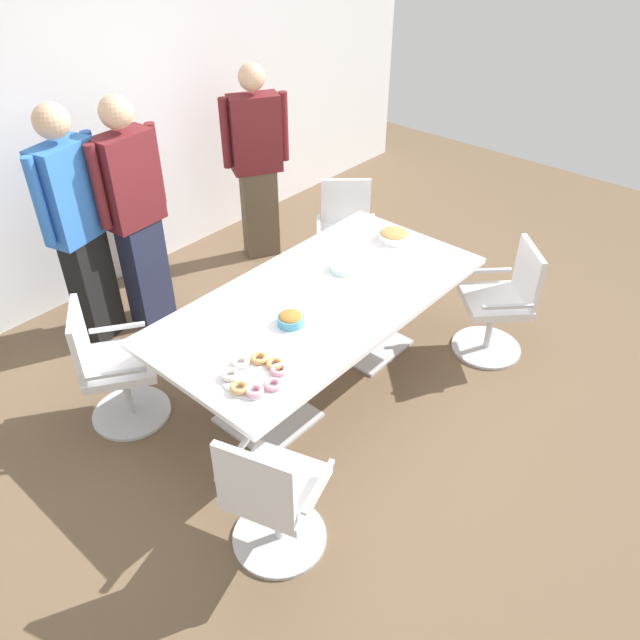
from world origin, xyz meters
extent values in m
cube|color=brown|center=(0.00, 0.00, -0.01)|extent=(10.00, 10.00, 0.01)
cube|color=white|center=(0.00, 2.40, 1.40)|extent=(8.00, 0.10, 2.80)
cube|color=white|center=(0.00, 0.00, 0.73)|extent=(2.40, 1.20, 0.04)
cube|color=silver|center=(-0.55, 0.00, 0.01)|extent=(0.56, 0.56, 0.02)
cylinder|color=silver|center=(-0.55, 0.00, 0.37)|extent=(0.09, 0.09, 0.69)
cube|color=silver|center=(0.55, 0.00, 0.01)|extent=(0.56, 0.56, 0.02)
cylinder|color=silver|center=(0.55, 0.00, 0.37)|extent=(0.09, 0.09, 0.69)
cylinder|color=silver|center=(1.15, -0.75, 0.01)|extent=(0.76, 0.76, 0.02)
cylinder|color=silver|center=(1.15, -0.75, 0.23)|extent=(0.05, 0.05, 0.41)
cube|color=white|center=(1.15, -0.75, 0.46)|extent=(0.65, 0.65, 0.06)
cube|color=white|center=(1.30, -0.90, 0.70)|extent=(0.34, 0.34, 0.42)
cube|color=silver|center=(0.98, -0.93, 0.58)|extent=(0.28, 0.28, 0.02)
cube|color=silver|center=(1.32, -0.58, 0.58)|extent=(0.28, 0.28, 0.02)
cylinder|color=silver|center=(1.19, 0.73, 0.01)|extent=(0.76, 0.76, 0.02)
cylinder|color=silver|center=(1.19, 0.73, 0.23)|extent=(0.05, 0.05, 0.41)
cube|color=white|center=(1.19, 0.73, 0.46)|extent=(0.65, 0.65, 0.06)
cube|color=white|center=(1.34, 0.87, 0.70)|extent=(0.32, 0.35, 0.42)
cube|color=silver|center=(1.35, 0.55, 0.58)|extent=(0.29, 0.27, 0.02)
cube|color=silver|center=(1.02, 0.91, 0.58)|extent=(0.29, 0.27, 0.02)
cylinder|color=silver|center=(-1.15, 0.75, 0.01)|extent=(0.75, 0.75, 0.02)
cylinder|color=silver|center=(-1.15, 0.75, 0.23)|extent=(0.05, 0.05, 0.41)
cube|color=white|center=(-1.15, 0.75, 0.46)|extent=(0.64, 0.64, 0.06)
cube|color=white|center=(-1.32, 0.87, 0.70)|extent=(0.28, 0.38, 0.42)
cube|color=silver|center=(-1.01, 0.96, 0.58)|extent=(0.32, 0.23, 0.02)
cube|color=silver|center=(-1.29, 0.55, 0.58)|extent=(0.32, 0.23, 0.02)
cylinder|color=silver|center=(-1.19, -0.73, 0.01)|extent=(0.68, 0.68, 0.02)
cylinder|color=silver|center=(-1.19, -0.73, 0.23)|extent=(0.05, 0.05, 0.41)
cube|color=white|center=(-1.19, -0.73, 0.46)|extent=(0.58, 0.58, 0.06)
cube|color=white|center=(-1.39, -0.79, 0.70)|extent=(0.17, 0.43, 0.42)
cube|color=silver|center=(-1.26, -0.50, 0.58)|extent=(0.36, 0.14, 0.02)
cube|color=silver|center=(-1.11, -0.96, 0.58)|extent=(0.36, 0.14, 0.02)
cube|color=black|center=(-0.75, 1.70, 0.45)|extent=(0.36, 0.28, 0.90)
cube|color=blue|center=(-0.75, 1.70, 1.26)|extent=(0.48, 0.33, 0.71)
sphere|color=#DBAD89|center=(-0.75, 1.70, 1.76)|extent=(0.24, 0.24, 0.24)
cylinder|color=blue|center=(-0.49, 1.77, 1.29)|extent=(0.10, 0.10, 0.64)
cylinder|color=blue|center=(-1.00, 1.63, 1.29)|extent=(0.10, 0.10, 0.64)
cube|color=#232842|center=(-0.32, 1.60, 0.45)|extent=(0.34, 0.23, 0.89)
cube|color=maroon|center=(-0.32, 1.60, 1.24)|extent=(0.46, 0.25, 0.70)
sphere|color=#DBAD89|center=(-0.32, 1.60, 1.75)|extent=(0.24, 0.24, 0.24)
cylinder|color=maroon|center=(-0.06, 1.62, 1.28)|extent=(0.09, 0.09, 0.63)
cylinder|color=maroon|center=(-0.59, 1.57, 1.28)|extent=(0.09, 0.09, 0.63)
cube|color=brown|center=(1.05, 1.68, 0.43)|extent=(0.38, 0.33, 0.86)
cube|color=maroon|center=(1.05, 1.68, 1.20)|extent=(0.49, 0.41, 0.68)
sphere|color=#DBAD89|center=(1.05, 1.68, 1.69)|extent=(0.23, 0.23, 0.23)
cylinder|color=maroon|center=(1.28, 1.55, 1.23)|extent=(0.11, 0.11, 0.61)
cylinder|color=maroon|center=(0.82, 1.81, 1.23)|extent=(0.11, 0.11, 0.61)
cylinder|color=white|center=(0.98, 0.09, 0.78)|extent=(0.25, 0.25, 0.06)
ellipsoid|color=tan|center=(0.98, 0.09, 0.81)|extent=(0.22, 0.22, 0.05)
cylinder|color=#4C9EC6|center=(-0.36, -0.07, 0.78)|extent=(0.17, 0.17, 0.06)
ellipsoid|color=#AD702D|center=(-0.36, -0.07, 0.81)|extent=(0.15, 0.15, 0.05)
cylinder|color=white|center=(-0.87, -0.27, 0.76)|extent=(0.38, 0.38, 0.01)
torus|color=tan|center=(-0.73, -0.29, 0.78)|extent=(0.11, 0.11, 0.03)
torus|color=tan|center=(-0.76, -0.19, 0.78)|extent=(0.11, 0.11, 0.03)
torus|color=white|center=(-0.86, -0.13, 0.78)|extent=(0.11, 0.11, 0.03)
torus|color=white|center=(-0.97, -0.17, 0.78)|extent=(0.11, 0.11, 0.03)
torus|color=tan|center=(-1.01, -0.29, 0.78)|extent=(0.11, 0.11, 0.03)
torus|color=pink|center=(-0.97, -0.37, 0.78)|extent=(0.11, 0.11, 0.03)
torus|color=pink|center=(-0.87, -0.41, 0.78)|extent=(0.11, 0.11, 0.03)
torus|color=pink|center=(-0.76, -0.35, 0.78)|extent=(0.11, 0.11, 0.03)
cylinder|color=white|center=(0.36, 0.10, 0.75)|extent=(0.20, 0.20, 0.01)
cylinder|color=silver|center=(0.36, 0.10, 0.76)|extent=(0.20, 0.20, 0.01)
cylinder|color=white|center=(0.36, 0.10, 0.77)|extent=(0.20, 0.20, 0.01)
cylinder|color=silver|center=(0.36, 0.10, 0.77)|extent=(0.20, 0.20, 0.01)
cylinder|color=white|center=(0.36, 0.10, 0.78)|extent=(0.20, 0.20, 0.01)
cylinder|color=silver|center=(0.36, 0.10, 0.78)|extent=(0.20, 0.20, 0.01)
cylinder|color=white|center=(0.36, 0.10, 0.79)|extent=(0.20, 0.20, 0.01)
cylinder|color=silver|center=(0.36, 0.10, 0.80)|extent=(0.20, 0.20, 0.01)
camera|label=1|loc=(-2.67, -2.34, 3.15)|focal=35.31mm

